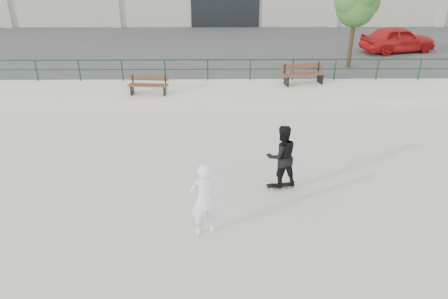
{
  "coord_description": "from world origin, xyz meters",
  "views": [
    {
      "loc": [
        -0.45,
        -9.19,
        6.76
      ],
      "look_at": [
        -0.33,
        2.0,
        1.21
      ],
      "focal_mm": 35.0,
      "sensor_mm": 36.0,
      "label": 1
    }
  ],
  "objects_px": {
    "red_car": "(398,39)",
    "seated_skater": "(204,200)",
    "standing_skater": "(282,156)",
    "skateboard": "(280,185)",
    "bench_right": "(303,74)",
    "bench_left": "(148,85)",
    "tree": "(357,3)"
  },
  "relations": [
    {
      "from": "red_car",
      "to": "seated_skater",
      "type": "relative_size",
      "value": 2.24
    },
    {
      "from": "bench_right",
      "to": "red_car",
      "type": "distance_m",
      "value": 8.95
    },
    {
      "from": "bench_left",
      "to": "skateboard",
      "type": "xyz_separation_m",
      "value": [
        4.83,
        -7.04,
        -0.82
      ]
    },
    {
      "from": "standing_skater",
      "to": "seated_skater",
      "type": "distance_m",
      "value": 3.04
    },
    {
      "from": "bench_left",
      "to": "standing_skater",
      "type": "relative_size",
      "value": 0.92
    },
    {
      "from": "bench_right",
      "to": "standing_skater",
      "type": "height_order",
      "value": "standing_skater"
    },
    {
      "from": "skateboard",
      "to": "bench_right",
      "type": "bearing_deg",
      "value": 67.63
    },
    {
      "from": "standing_skater",
      "to": "skateboard",
      "type": "bearing_deg",
      "value": 75.65
    },
    {
      "from": "tree",
      "to": "skateboard",
      "type": "relative_size",
      "value": 5.34
    },
    {
      "from": "bench_right",
      "to": "tree",
      "type": "relative_size",
      "value": 0.48
    },
    {
      "from": "bench_right",
      "to": "red_car",
      "type": "xyz_separation_m",
      "value": [
        6.57,
        6.07,
        0.28
      ]
    },
    {
      "from": "tree",
      "to": "seated_skater",
      "type": "bearing_deg",
      "value": -118.19
    },
    {
      "from": "bench_left",
      "to": "standing_skater",
      "type": "distance_m",
      "value": 8.54
    },
    {
      "from": "bench_right",
      "to": "tree",
      "type": "height_order",
      "value": "tree"
    },
    {
      "from": "seated_skater",
      "to": "skateboard",
      "type": "bearing_deg",
      "value": -154.45
    },
    {
      "from": "red_car",
      "to": "seated_skater",
      "type": "height_order",
      "value": "red_car"
    },
    {
      "from": "bench_right",
      "to": "standing_skater",
      "type": "distance_m",
      "value": 8.64
    },
    {
      "from": "bench_right",
      "to": "seated_skater",
      "type": "relative_size",
      "value": 1.07
    },
    {
      "from": "bench_right",
      "to": "tree",
      "type": "xyz_separation_m",
      "value": [
        2.9,
        2.82,
        2.75
      ]
    },
    {
      "from": "tree",
      "to": "skateboard",
      "type": "height_order",
      "value": "tree"
    },
    {
      "from": "bench_left",
      "to": "seated_skater",
      "type": "height_order",
      "value": "seated_skater"
    },
    {
      "from": "skateboard",
      "to": "tree",
      "type": "bearing_deg",
      "value": 57.59
    },
    {
      "from": "bench_left",
      "to": "standing_skater",
      "type": "bearing_deg",
      "value": -51.75
    },
    {
      "from": "skateboard",
      "to": "seated_skater",
      "type": "xyz_separation_m",
      "value": [
        -2.16,
        -2.13,
        0.89
      ]
    },
    {
      "from": "tree",
      "to": "bench_left",
      "type": "bearing_deg",
      "value": -157.03
    },
    {
      "from": "bench_left",
      "to": "skateboard",
      "type": "relative_size",
      "value": 2.18
    },
    {
      "from": "bench_left",
      "to": "tree",
      "type": "relative_size",
      "value": 0.41
    },
    {
      "from": "skateboard",
      "to": "standing_skater",
      "type": "bearing_deg",
      "value": 81.58
    },
    {
      "from": "red_car",
      "to": "skateboard",
      "type": "relative_size",
      "value": 5.4
    },
    {
      "from": "bench_left",
      "to": "seated_skater",
      "type": "xyz_separation_m",
      "value": [
        2.67,
        -9.17,
        0.07
      ]
    },
    {
      "from": "red_car",
      "to": "skateboard",
      "type": "distance_m",
      "value": 16.89
    },
    {
      "from": "standing_skater",
      "to": "seated_skater",
      "type": "height_order",
      "value": "standing_skater"
    }
  ]
}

